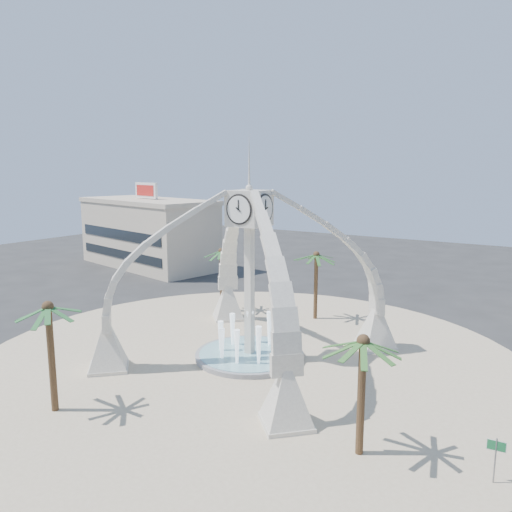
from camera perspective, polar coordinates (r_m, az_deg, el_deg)
The scene contains 10 objects.
ground at distance 37.51m, azimuth -0.74°, elevation -11.60°, with size 140.00×140.00×0.00m, color #282828.
plaza at distance 37.50m, azimuth -0.74°, elevation -11.55°, with size 40.00×40.00×0.06m, color #C7B494.
clock_tower at distance 35.65m, azimuth -0.76°, elevation -1.84°, with size 17.94×17.94×16.30m.
fountain at distance 37.41m, azimuth -0.74°, elevation -11.18°, with size 8.00×8.00×3.62m.
building_nw at distance 72.94m, azimuth -12.25°, elevation 2.65°, with size 23.75×13.73×11.90m.
palm_east at distance 24.26m, azimuth 12.16°, elevation -9.68°, with size 4.84×4.84×6.55m.
palm_west at distance 48.11m, azimuth -4.02°, elevation 0.45°, with size 4.18×4.18×6.62m.
palm_north at distance 45.67m, azimuth 6.92°, elevation 0.04°, with size 4.86×4.86×6.80m.
palm_south at distance 30.13m, azimuth -22.69°, elevation -5.57°, with size 4.87×4.87×6.98m.
street_sign at distance 25.67m, azimuth 25.73°, elevation -19.48°, with size 0.80×0.09×2.18m.
Camera 1 is at (19.30, -29.09, 13.73)m, focal length 35.00 mm.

